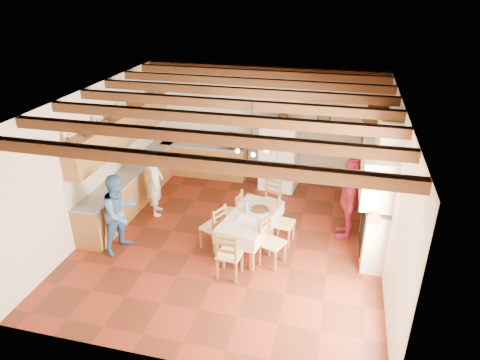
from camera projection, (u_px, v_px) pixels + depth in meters
name	position (u px, v px, depth m)	size (l,w,h in m)	color
floor	(232.00, 239.00, 9.00)	(6.00, 6.50, 0.02)	#4D1E10
ceiling	(231.00, 98.00, 7.69)	(6.00, 6.50, 0.02)	silver
wall_back	(263.00, 123.00, 11.19)	(6.00, 0.02, 3.00)	beige
wall_front	(166.00, 278.00, 5.49)	(6.00, 0.02, 3.00)	beige
wall_left	(93.00, 160.00, 8.99)	(0.02, 6.50, 3.00)	beige
wall_right	(393.00, 191.00, 7.69)	(0.02, 6.50, 3.00)	beige
ceiling_beams	(231.00, 104.00, 7.73)	(6.00, 6.30, 0.16)	#391D13
lower_cabinets_left	(135.00, 185.00, 10.30)	(0.60, 4.30, 0.86)	brown
lower_cabinets_back	(205.00, 160.00, 11.72)	(2.30, 0.60, 0.86)	brown
countertop_left	(133.00, 168.00, 10.11)	(0.62, 4.30, 0.04)	slate
countertop_back	(204.00, 145.00, 11.52)	(2.34, 0.62, 0.04)	slate
backsplash_left	(120.00, 155.00, 10.03)	(0.03, 4.30, 0.60)	beige
backsplash_back	(207.00, 130.00, 11.63)	(2.30, 0.03, 0.60)	beige
upper_cabinets	(123.00, 129.00, 9.71)	(0.35, 4.20, 0.70)	brown
fireplace	(375.00, 190.00, 7.97)	(0.56, 1.60, 2.80)	beige
wall_picture	(324.00, 115.00, 10.68)	(0.34, 0.03, 0.42)	#322315
refrigerator	(280.00, 155.00, 10.84)	(0.90, 0.74, 1.80)	white
hutch	(372.00, 161.00, 9.81)	(0.54, 1.28, 2.33)	#352311
dining_table	(251.00, 219.00, 8.50)	(1.12, 1.77, 0.72)	beige
chandelier	(252.00, 143.00, 7.80)	(0.47, 0.47, 0.03)	black
chair_left_near	(213.00, 226.00, 8.55)	(0.42, 0.40, 0.96)	brown
chair_left_far	(232.00, 212.00, 9.06)	(0.42, 0.40, 0.96)	brown
chair_right_near	(273.00, 242.00, 8.03)	(0.42, 0.40, 0.96)	brown
chair_right_far	(284.00, 222.00, 8.67)	(0.42, 0.40, 0.96)	brown
chair_end_near	(229.00, 254.00, 7.71)	(0.42, 0.40, 0.96)	brown
chair_end_far	(269.00, 201.00, 9.48)	(0.42, 0.40, 0.96)	brown
person_man	(155.00, 182.00, 9.64)	(0.57, 0.38, 1.58)	silver
person_woman_blue	(120.00, 213.00, 8.36)	(0.79, 0.61, 1.62)	#3B6498
person_woman_red	(349.00, 198.00, 8.74)	(1.04, 0.43, 1.78)	#A52332
microwave	(234.00, 141.00, 11.27)	(0.58, 0.39, 0.32)	silver
fridge_vase	(283.00, 115.00, 10.38)	(0.26, 0.26, 0.27)	#352311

